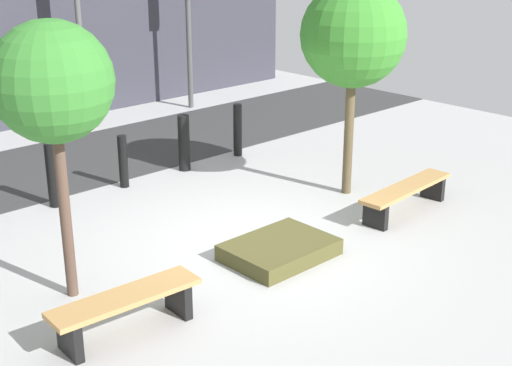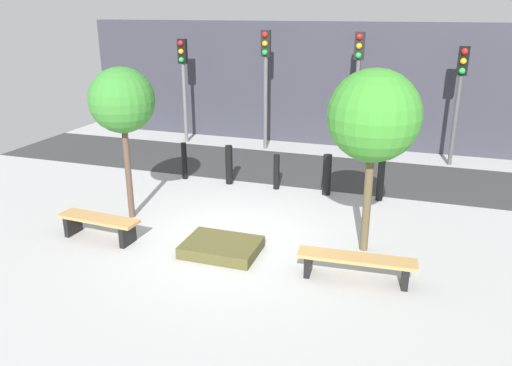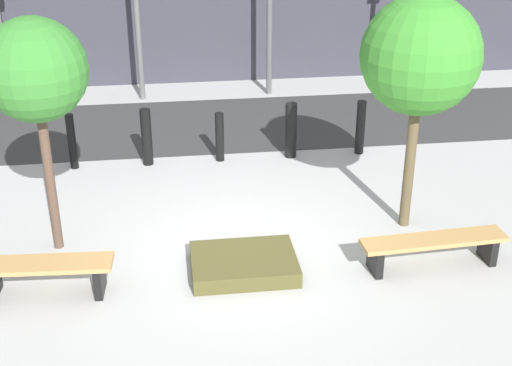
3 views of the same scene
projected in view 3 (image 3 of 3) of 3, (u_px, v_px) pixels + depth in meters
ground_plane at (239, 250)px, 9.90m from camera, size 18.00×18.00×0.00m
road_strip at (213, 125)px, 14.28m from camera, size 18.00×3.03×0.01m
bench_left at (45, 271)px, 8.81m from camera, size 1.70×0.53×0.46m
bench_right at (433, 245)px, 9.40m from camera, size 1.97×0.50×0.43m
planter_bed at (244, 264)px, 9.37m from camera, size 1.38×1.02×0.22m
tree_behind_left_bench at (35, 72)px, 8.89m from camera, size 1.34×1.34×3.22m
tree_behind_right_bench at (421, 56)px, 9.48m from camera, size 1.62×1.62×3.38m
bollard_far_left at (72, 142)px, 12.19m from camera, size 0.14×0.14×0.98m
bollard_left at (147, 137)px, 12.34m from camera, size 0.18×0.18×1.02m
bollard_center at (220, 137)px, 12.51m from camera, size 0.15×0.15×0.89m
bollard_right at (291, 130)px, 12.64m from camera, size 0.21×0.21×1.00m
bollard_far_right at (360, 127)px, 12.79m from camera, size 0.16×0.16×0.99m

